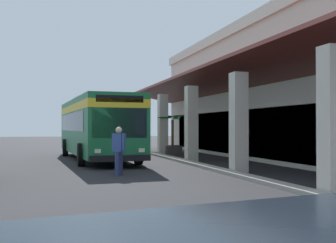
# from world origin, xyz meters

# --- Properties ---
(ground) EXTENTS (120.00, 120.00, 0.00)m
(ground) POSITION_xyz_m (0.00, 8.00, 0.00)
(ground) COLOR #262628
(curb_strip) EXTENTS (32.39, 0.50, 0.12)m
(curb_strip) POSITION_xyz_m (-0.37, 2.46, 0.06)
(curb_strip) COLOR #9E998E
(curb_strip) RESTS_ON ground
(transit_bus) EXTENTS (11.34, 3.25, 3.34)m
(transit_bus) POSITION_xyz_m (-2.80, -1.39, 1.85)
(transit_bus) COLOR #196638
(transit_bus) RESTS_ON ground
(pedestrian) EXTENTS (0.64, 0.44, 1.69)m
(pedestrian) POSITION_xyz_m (4.78, -1.44, 0.95)
(pedestrian) COLOR navy
(pedestrian) RESTS_ON ground
(potted_palm) EXTENTS (1.77, 1.76, 2.46)m
(potted_palm) POSITION_xyz_m (-5.60, 3.60, 0.58)
(potted_palm) COLOR #4C4742
(potted_palm) RESTS_ON ground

